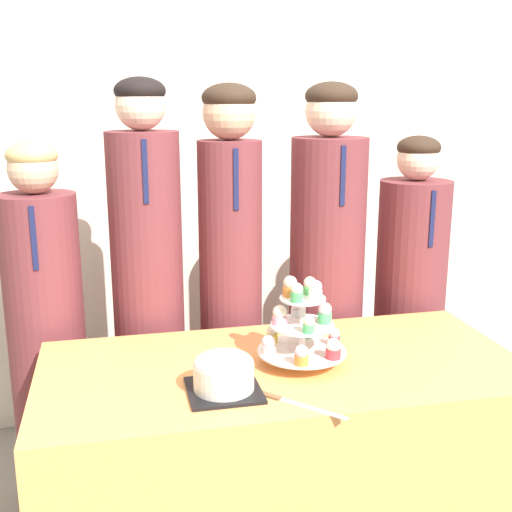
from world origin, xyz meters
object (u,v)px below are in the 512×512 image
at_px(round_cake, 224,372).
at_px(cupcake_stand, 302,325).
at_px(student_1, 149,305).
at_px(student_3, 326,295).
at_px(student_2, 231,295).
at_px(student_4, 409,314).
at_px(student_0, 47,342).
at_px(cake_knife, 282,400).

relative_size(round_cake, cupcake_stand, 0.73).
xyz_separation_m(student_1, student_3, (0.71, 0.00, -0.01)).
bearing_deg(student_3, student_1, -180.00).
height_order(student_2, student_4, student_2).
relative_size(student_0, student_4, 1.00).
distance_m(student_1, student_2, 0.32).
bearing_deg(student_1, cake_knife, -68.47).
distance_m(cupcake_stand, student_1, 0.72).
bearing_deg(student_3, student_4, -0.00).
xyz_separation_m(round_cake, cupcake_stand, (0.27, 0.14, 0.07)).
distance_m(cake_knife, student_4, 1.11).
relative_size(cupcake_stand, student_4, 0.20).
relative_size(cake_knife, student_3, 0.14).
distance_m(student_2, student_3, 0.39).
height_order(cake_knife, cupcake_stand, cupcake_stand).
bearing_deg(student_2, student_3, 0.00).
bearing_deg(round_cake, student_3, 52.38).
bearing_deg(student_3, student_2, -180.00).
relative_size(student_2, student_3, 1.00).
height_order(cake_knife, student_0, student_0).
relative_size(cupcake_stand, student_1, 0.17).
xyz_separation_m(student_0, student_3, (1.09, 0.00, 0.11)).
bearing_deg(round_cake, cupcake_stand, 27.27).
distance_m(round_cake, student_4, 1.16).
bearing_deg(round_cake, student_2, 77.81).
distance_m(cupcake_stand, student_3, 0.64).
height_order(round_cake, student_0, student_0).
distance_m(student_0, student_4, 1.46).
bearing_deg(cake_knife, cupcake_stand, 108.38).
distance_m(cake_knife, cupcake_stand, 0.29).
xyz_separation_m(student_3, student_4, (0.37, -0.00, -0.11)).
xyz_separation_m(student_0, student_1, (0.38, 0.00, 0.12)).
bearing_deg(student_0, student_4, 0.00).
bearing_deg(student_0, cupcake_stand, -34.76).
bearing_deg(student_0, student_1, 0.00).
bearing_deg(cake_knife, student_1, 158.23).
height_order(round_cake, student_4, student_4).
bearing_deg(student_4, student_3, 180.00).
height_order(round_cake, student_3, student_3).
height_order(cupcake_stand, student_3, student_3).
xyz_separation_m(cake_knife, student_3, (0.40, 0.80, 0.03)).
bearing_deg(cupcake_stand, round_cake, -152.73).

